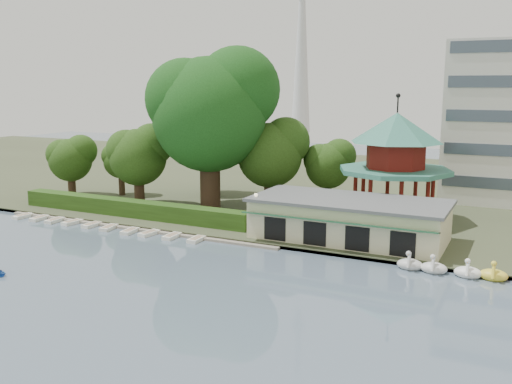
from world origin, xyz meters
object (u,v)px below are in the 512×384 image
Objects in this scene: dock at (134,228)px; pavilion at (395,155)px; boathouse at (349,219)px; big_tree at (211,106)px.

dock is 29.14m from pavilion.
pavilion is at bearing 78.72° from boathouse.
dock is 1.78× the size of big_tree.
pavilion is at bearing 31.66° from dock.
big_tree is (-20.82, -3.78, 5.05)m from pavilion.
boathouse is at bearing -101.28° from pavilion.
big_tree reaches higher than boathouse.
dock is 2.52× the size of pavilion.
boathouse is at bearing 12.24° from dock.
boathouse is 0.97× the size of big_tree.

